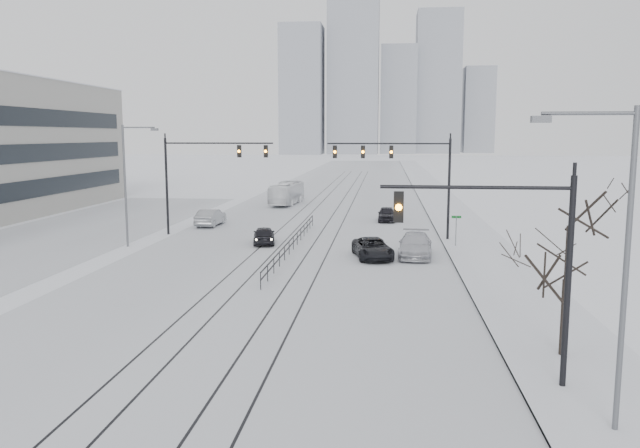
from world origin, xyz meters
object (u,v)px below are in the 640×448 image
(sedan_nb_front, at_px, (373,248))
(sedan_nb_right, at_px, (415,245))
(box_truck, at_px, (287,194))
(bare_tree, at_px, (569,240))
(sedan_sb_inner, at_px, (264,235))
(traffic_mast_near, at_px, (518,252))
(sedan_nb_far, at_px, (387,214))
(sedan_sb_outer, at_px, (211,218))

(sedan_nb_front, relative_size, sedan_nb_right, 0.90)
(box_truck, bearing_deg, bare_tree, 114.81)
(sedan_sb_inner, distance_m, sedan_nb_right, 11.90)
(traffic_mast_near, xyz_separation_m, sedan_nb_far, (-4.05, 39.87, -3.87))
(traffic_mast_near, distance_m, box_truck, 55.95)
(bare_tree, bearing_deg, sedan_sb_inner, 124.29)
(traffic_mast_near, relative_size, bare_tree, 1.15)
(bare_tree, distance_m, sedan_nb_front, 20.19)
(box_truck, bearing_deg, sedan_sb_outer, 82.16)
(bare_tree, bearing_deg, sedan_nb_far, 99.93)
(sedan_sb_inner, relative_size, box_truck, 0.42)
(sedan_nb_far, distance_m, box_truck, 18.13)
(sedan_sb_outer, relative_size, sedan_nb_right, 0.86)
(sedan_sb_inner, height_order, sedan_sb_outer, sedan_sb_outer)
(sedan_sb_inner, bearing_deg, sedan_nb_far, -134.88)
(bare_tree, distance_m, sedan_sb_outer, 39.39)
(bare_tree, relative_size, sedan_sb_outer, 1.30)
(traffic_mast_near, distance_m, sedan_sb_outer, 40.63)
(sedan_sb_outer, distance_m, sedan_nb_front, 20.39)
(sedan_nb_far, relative_size, box_truck, 0.43)
(sedan_sb_outer, bearing_deg, traffic_mast_near, 121.89)
(bare_tree, height_order, sedan_nb_front, bare_tree)
(sedan_nb_right, bearing_deg, sedan_nb_front, -159.45)
(traffic_mast_near, distance_m, bare_tree, 3.85)
(traffic_mast_near, relative_size, box_truck, 0.74)
(sedan_nb_right, bearing_deg, sedan_sb_outer, 148.00)
(sedan_sb_inner, relative_size, sedan_sb_outer, 0.85)
(sedan_nb_right, relative_size, sedan_nb_far, 1.34)
(bare_tree, distance_m, box_truck, 53.86)
(bare_tree, distance_m, sedan_sb_inner, 28.26)
(sedan_sb_outer, bearing_deg, sedan_nb_right, 146.58)
(traffic_mast_near, distance_m, sedan_nb_far, 40.26)
(box_truck, bearing_deg, sedan_nb_right, 118.71)
(sedan_sb_inner, height_order, box_truck, box_truck)
(box_truck, bearing_deg, traffic_mast_near, 111.43)
(sedan_nb_far, bearing_deg, box_truck, 131.44)
(traffic_mast_near, xyz_separation_m, bare_tree, (2.41, 3.00, -0.07))
(sedan_nb_right, distance_m, box_truck, 34.18)
(sedan_sb_inner, xyz_separation_m, sedan_nb_far, (9.32, 13.73, 0.02))
(bare_tree, height_order, sedan_sb_inner, bare_tree)
(sedan_sb_inner, distance_m, box_truck, 27.52)
(sedan_sb_outer, distance_m, sedan_nb_far, 16.73)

